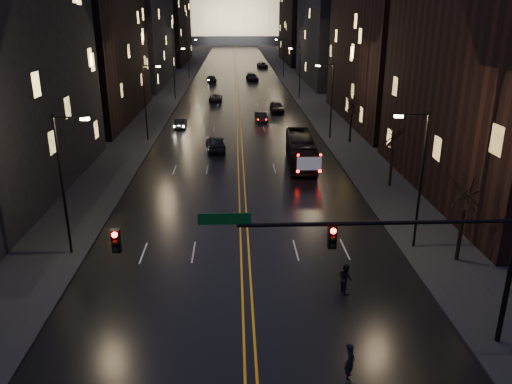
{
  "coord_description": "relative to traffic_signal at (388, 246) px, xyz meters",
  "views": [
    {
      "loc": [
        -0.52,
        -18.93,
        14.48
      ],
      "look_at": [
        0.79,
        11.61,
        3.47
      ],
      "focal_mm": 35.0,
      "sensor_mm": 36.0,
      "label": 1
    }
  ],
  "objects": [
    {
      "name": "streetlamp_right_mid",
      "position": [
        4.91,
        40.0,
        -0.02
      ],
      "size": [
        2.13,
        0.25,
        9.0
      ],
      "color": "black",
      "rests_on": "ground"
    },
    {
      "name": "streetlamp_right_far",
      "position": [
        4.91,
        70.0,
        -0.02
      ],
      "size": [
        2.13,
        0.25,
        9.0
      ],
      "color": "black",
      "rests_on": "ground"
    },
    {
      "name": "oncoming_car_b",
      "position": [
        -13.66,
        46.82,
        -4.43
      ],
      "size": [
        1.51,
        4.1,
        1.34
      ],
      "primitive_type": "imported",
      "rotation": [
        0.0,
        0.0,
        3.16
      ],
      "color": "black",
      "rests_on": "ground"
    },
    {
      "name": "building_right_mid",
      "position": [
        15.09,
        92.0,
        7.9
      ],
      "size": [
        12.0,
        34.0,
        26.0
      ],
      "primitive_type": "cube",
      "color": "black",
      "rests_on": "ground"
    },
    {
      "name": "streetlamp_left_mid",
      "position": [
        -16.72,
        40.0,
        -0.02
      ],
      "size": [
        2.13,
        0.25,
        9.0
      ],
      "color": "black",
      "rests_on": "ground"
    },
    {
      "name": "capitol",
      "position": [
        -5.91,
        250.0,
        12.05
      ],
      "size": [
        90.0,
        50.0,
        58.5
      ],
      "color": "black",
      "rests_on": "ground"
    },
    {
      "name": "tree_right_mid",
      "position": [
        7.09,
        22.0,
        -0.58
      ],
      "size": [
        2.4,
        2.4,
        6.65
      ],
      "color": "black",
      "rests_on": "ground"
    },
    {
      "name": "oncoming_car_c",
      "position": [
        -9.71,
        68.19,
        -4.47
      ],
      "size": [
        2.21,
        4.63,
        1.27
      ],
      "primitive_type": "imported",
      "rotation": [
        0.0,
        0.0,
        3.12
      ],
      "color": "black",
      "rests_on": "ground"
    },
    {
      "name": "tree_right_far",
      "position": [
        7.09,
        38.0,
        -0.58
      ],
      "size": [
        2.4,
        2.4,
        6.65
      ],
      "color": "black",
      "rests_on": "ground"
    },
    {
      "name": "receding_car_c",
      "position": [
        -2.44,
        95.3,
        -4.29
      ],
      "size": [
        3.0,
        5.88,
        1.63
      ],
      "primitive_type": "imported",
      "rotation": [
        0.0,
        0.0,
        0.13
      ],
      "color": "black",
      "rests_on": "ground"
    },
    {
      "name": "building_left_mid",
      "position": [
        -26.91,
        54.0,
        8.9
      ],
      "size": [
        12.0,
        30.0,
        28.0
      ],
      "primitive_type": "cube",
      "color": "black",
      "rests_on": "ground"
    },
    {
      "name": "sidewalk_right",
      "position": [
        8.09,
        130.0,
        -5.02
      ],
      "size": [
        8.0,
        320.0,
        0.16
      ],
      "primitive_type": "cube",
      "color": "black",
      "rests_on": "ground"
    },
    {
      "name": "tree_right_near",
      "position": [
        7.09,
        8.0,
        -0.58
      ],
      "size": [
        2.4,
        2.4,
        6.65
      ],
      "color": "black",
      "rests_on": "ground"
    },
    {
      "name": "road",
      "position": [
        -5.91,
        130.0,
        -5.09
      ],
      "size": [
        20.0,
        320.0,
        0.02
      ],
      "primitive_type": "cube",
      "color": "black",
      "rests_on": "ground"
    },
    {
      "name": "streetlamp_right_dist",
      "position": [
        4.91,
        100.0,
        -0.02
      ],
      "size": [
        2.13,
        0.25,
        9.0
      ],
      "color": "black",
      "rests_on": "ground"
    },
    {
      "name": "receding_car_a",
      "position": [
        -2.69,
        50.51,
        -4.44
      ],
      "size": [
        1.81,
        4.17,
        1.34
      ],
      "primitive_type": "imported",
      "rotation": [
        0.0,
        0.0,
        0.1
      ],
      "color": "black",
      "rests_on": "ground"
    },
    {
      "name": "streetlamp_left_dist",
      "position": [
        -16.72,
        100.0,
        -0.02
      ],
      "size": [
        2.13,
        0.25,
        9.0
      ],
      "color": "black",
      "rests_on": "ground"
    },
    {
      "name": "center_line",
      "position": [
        -5.91,
        130.0,
        -5.08
      ],
      "size": [
        0.62,
        320.0,
        0.01
      ],
      "primitive_type": "cube",
      "color": "orange",
      "rests_on": "road"
    },
    {
      "name": "pedestrian_a",
      "position": [
        -1.79,
        -2.0,
        -4.26
      ],
      "size": [
        0.57,
        0.71,
        1.68
      ],
      "primitive_type": "imported",
      "rotation": [
        0.0,
        0.0,
        1.26
      ],
      "color": "black",
      "rests_on": "ground"
    },
    {
      "name": "traffic_signal",
      "position": [
        0.0,
        0.0,
        0.0
      ],
      "size": [
        17.29,
        0.45,
        7.0
      ],
      "color": "black",
      "rests_on": "ground"
    },
    {
      "name": "receding_car_b",
      "position": [
        0.07,
        57.64,
        -4.28
      ],
      "size": [
        2.09,
        4.87,
        1.64
      ],
      "primitive_type": "imported",
      "rotation": [
        0.0,
        0.0,
        0.03
      ],
      "color": "black",
      "rests_on": "ground"
    },
    {
      "name": "receding_car_d",
      "position": [
        1.49,
        123.55,
        -4.33
      ],
      "size": [
        2.99,
        5.74,
        1.54
      ],
      "primitive_type": "imported",
      "rotation": [
        0.0,
        0.0,
        0.08
      ],
      "color": "black",
      "rests_on": "ground"
    },
    {
      "name": "oncoming_car_d",
      "position": [
        -11.5,
        93.81,
        -4.38
      ],
      "size": [
        2.64,
        5.23,
        1.45
      ],
      "primitive_type": "imported",
      "rotation": [
        0.0,
        0.0,
        3.27
      ],
      "color": "black",
      "rests_on": "ground"
    },
    {
      "name": "streetlamp_left_far",
      "position": [
        -16.72,
        70.0,
        -0.02
      ],
      "size": [
        2.13,
        0.25,
        9.0
      ],
      "color": "black",
      "rests_on": "ground"
    },
    {
      "name": "ground",
      "position": [
        -5.91,
        0.0,
        -5.1
      ],
      "size": [
        900.0,
        900.0,
        0.0
      ],
      "primitive_type": "plane",
      "color": "black",
      "rests_on": "ground"
    },
    {
      "name": "pedestrian_b",
      "position": [
        -0.53,
        4.77,
        -4.24
      ],
      "size": [
        0.66,
        0.93,
        1.73
      ],
      "primitive_type": "imported",
      "rotation": [
        0.0,
        0.0,
        1.83
      ],
      "color": "black",
      "rests_on": "ground"
    },
    {
      "name": "streetlamp_right_near",
      "position": [
        4.91,
        10.0,
        -0.02
      ],
      "size": [
        2.13,
        0.25,
        9.0
      ],
      "color": "black",
      "rests_on": "ground"
    },
    {
      "name": "oncoming_car_a",
      "position": [
        -8.62,
        35.28,
        -4.25
      ],
      "size": [
        2.55,
        5.19,
        1.7
      ],
      "primitive_type": "imported",
      "rotation": [
        0.0,
        0.0,
        3.25
      ],
      "color": "black",
      "rests_on": "ground"
    },
    {
      "name": "building_right_dist",
      "position": [
        15.09,
        140.0,
        5.9
      ],
      "size": [
        12.0,
        40.0,
        22.0
      ],
      "primitive_type": "cube",
      "color": "black",
      "rests_on": "ground"
    },
    {
      "name": "sidewalk_left",
      "position": [
        -19.91,
        130.0,
        -5.02
      ],
      "size": [
        8.0,
        320.0,
        0.16
      ],
      "primitive_type": "cube",
      "color": "black",
      "rests_on": "ground"
    },
    {
      "name": "building_left_far",
      "position": [
        -26.91,
        92.0,
        4.9
      ],
      "size": [
        12.0,
        34.0,
        20.0
      ],
      "primitive_type": "cube",
      "color": "black",
      "rests_on": "ground"
    },
    {
      "name": "bus",
      "position": [
        0.14,
        29.53,
        -3.63
      ],
      "size": [
        3.01,
        10.67,
        2.94
      ],
      "primitive_type": "imported",
      "rotation": [
        0.0,
        0.0,
        -0.05
      ],
      "color": "black",
      "rests_on": "ground"
    },
    {
      "name": "streetlamp_left_near",
      "position": [
        -16.72,
        10.0,
        -0.02
      ],
      "size": [
        2.13,
        0.25,
        9.0
      ],
      "color": "black",
      "rests_on": "ground"
    },
    {
      "name": "building_left_dist",
      "position": [
        -26.91,
        140.0,
        6.9
      ],
      "size": [
        12.0,
        40.0,
        24.0
      ],
      "primitive_type": "cube",
      "color": "black",
      "rests_on": "ground"
    }
  ]
}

